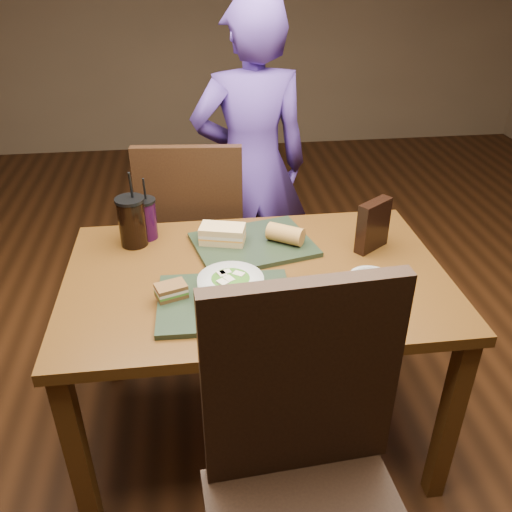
# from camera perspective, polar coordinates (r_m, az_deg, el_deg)

# --- Properties ---
(ground) EXTENTS (6.00, 6.00, 0.00)m
(ground) POSITION_cam_1_polar(r_m,az_deg,el_deg) (2.35, -0.00, -17.51)
(ground) COLOR #381C0B
(ground) RESTS_ON ground
(dining_table) EXTENTS (1.30, 0.85, 0.75)m
(dining_table) POSITION_cam_1_polar(r_m,az_deg,el_deg) (1.91, -0.00, -4.16)
(dining_table) COLOR #523010
(dining_table) RESTS_ON ground
(chair_near) EXTENTS (0.52, 0.52, 1.11)m
(chair_near) POSITION_cam_1_polar(r_m,az_deg,el_deg) (1.41, 5.45, -22.41)
(chair_near) COLOR black
(chair_near) RESTS_ON ground
(chair_far) EXTENTS (0.48, 0.49, 1.03)m
(chair_far) POSITION_cam_1_polar(r_m,az_deg,el_deg) (2.49, -6.76, 2.21)
(chair_far) COLOR black
(chair_far) RESTS_ON ground
(diner) EXTENTS (0.60, 0.42, 1.56)m
(diner) POSITION_cam_1_polar(r_m,az_deg,el_deg) (2.65, -0.48, 9.21)
(diner) COLOR #503289
(diner) RESTS_ON ground
(tray_near) EXTENTS (0.43, 0.33, 0.02)m
(tray_near) POSITION_cam_1_polar(r_m,az_deg,el_deg) (1.70, -3.25, -4.83)
(tray_near) COLOR black
(tray_near) RESTS_ON dining_table
(tray_far) EXTENTS (0.48, 0.41, 0.02)m
(tray_far) POSITION_cam_1_polar(r_m,az_deg,el_deg) (2.01, -0.29, 1.21)
(tray_far) COLOR black
(tray_far) RESTS_ON dining_table
(salad_bowl) EXTENTS (0.21, 0.21, 0.07)m
(salad_bowl) POSITION_cam_1_polar(r_m,az_deg,el_deg) (1.70, -2.67, -3.07)
(salad_bowl) COLOR silver
(salad_bowl) RESTS_ON tray_near
(soup_bowl) EXTENTS (0.21, 0.21, 0.07)m
(soup_bowl) POSITION_cam_1_polar(r_m,az_deg,el_deg) (1.78, 11.95, -2.94)
(soup_bowl) COLOR white
(soup_bowl) RESTS_ON dining_table
(sandwich_near) EXTENTS (0.11, 0.09, 0.04)m
(sandwich_near) POSITION_cam_1_polar(r_m,az_deg,el_deg) (1.72, -8.92, -3.62)
(sandwich_near) COLOR #593819
(sandwich_near) RESTS_ON tray_near
(sandwich_far) EXTENTS (0.18, 0.13, 0.06)m
(sandwich_far) POSITION_cam_1_polar(r_m,az_deg,el_deg) (2.00, -3.55, 2.32)
(sandwich_far) COLOR tan
(sandwich_far) RESTS_ON tray_far
(baguette_near) EXTENTS (0.12, 0.07, 0.06)m
(baguette_near) POSITION_cam_1_polar(r_m,az_deg,el_deg) (1.59, 1.30, -6.08)
(baguette_near) COLOR #AD7533
(baguette_near) RESTS_ON tray_near
(baguette_far) EXTENTS (0.15, 0.13, 0.07)m
(baguette_far) POSITION_cam_1_polar(r_m,az_deg,el_deg) (2.00, 3.12, 2.32)
(baguette_far) COLOR #AD7533
(baguette_far) RESTS_ON tray_far
(cup_cola) EXTENTS (0.11, 0.11, 0.29)m
(cup_cola) POSITION_cam_1_polar(r_m,az_deg,el_deg) (2.04, -12.90, 3.57)
(cup_cola) COLOR black
(cup_cola) RESTS_ON dining_table
(cup_berry) EXTENTS (0.09, 0.09, 0.25)m
(cup_berry) POSITION_cam_1_polar(r_m,az_deg,el_deg) (2.08, -11.59, 3.89)
(cup_berry) COLOR black
(cup_berry) RESTS_ON dining_table
(chip_bag) EXTENTS (0.14, 0.12, 0.19)m
(chip_bag) POSITION_cam_1_polar(r_m,az_deg,el_deg) (2.01, 12.23, 3.18)
(chip_bag) COLOR black
(chip_bag) RESTS_ON dining_table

